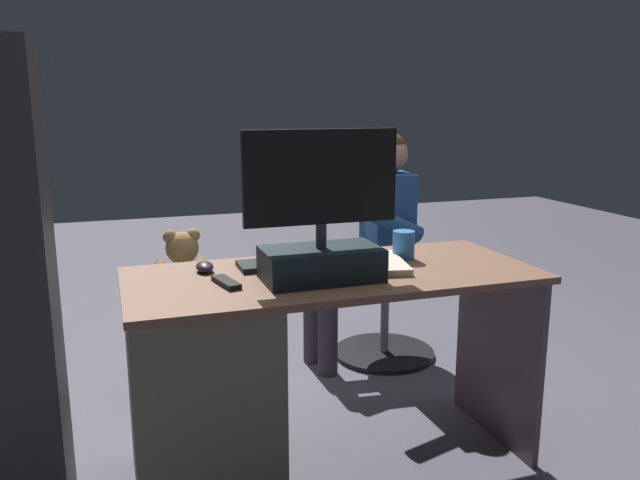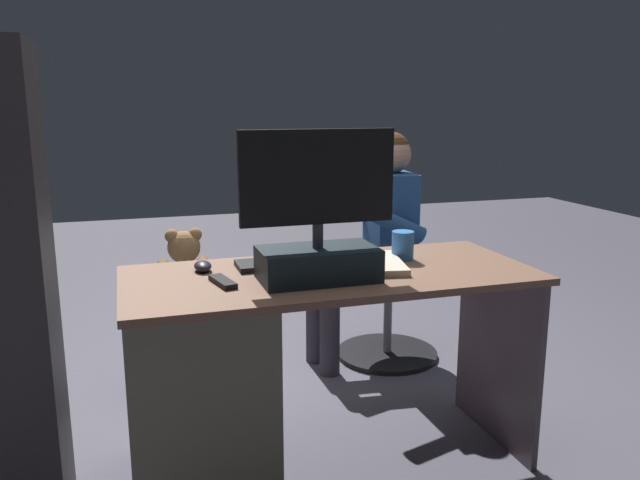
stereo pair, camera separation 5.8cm
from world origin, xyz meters
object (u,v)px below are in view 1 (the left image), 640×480
desk (230,378)px  person (373,230)px  office_chair_teddy (187,341)px  computer_mouse (205,267)px  teddy_bear (183,269)px  visitor_chair (385,309)px  cup (404,245)px  monitor (321,237)px  tv_remote (226,282)px  keyboard (296,263)px

desk → person: person is taller
office_chair_teddy → computer_mouse: bearing=90.7°
teddy_bear → visitor_chair: bearing=-174.4°
desk → person: size_ratio=1.22×
cup → monitor: bearing=23.9°
computer_mouse → teddy_bear: bearing=-89.3°
monitor → cup: bearing=-156.1°
monitor → desk: bearing=-14.7°
computer_mouse → office_chair_teddy: 0.80m
person → teddy_bear: bearing=5.5°
visitor_chair → cup: bearing=69.6°
tv_remote → office_chair_teddy: size_ratio=0.29×
office_chair_teddy → visitor_chair: (-1.04, -0.11, 0.00)m
computer_mouse → cup: cup is taller
tv_remote → visitor_chair: size_ratio=0.28×
computer_mouse → office_chair_teddy: size_ratio=0.18×
teddy_bear → person: bearing=-174.5°
cup → visitor_chair: (-0.29, -0.79, -0.54)m
desk → teddy_bear: bearing=-85.8°
office_chair_teddy → keyboard: bearing=117.8°
computer_mouse → visitor_chair: size_ratio=0.18×
cup → person: bearing=-105.2°
cup → person: person is taller
teddy_bear → keyboard: bearing=117.3°
cup → person: 0.82m
keyboard → teddy_bear: 0.75m
cup → teddy_bear: 1.03m
computer_mouse → teddy_bear: 0.66m
computer_mouse → tv_remote: bearing=102.4°
computer_mouse → visitor_chair: (-1.03, -0.74, -0.50)m
office_chair_teddy → teddy_bear: (0.00, -0.01, 0.34)m
office_chair_teddy → teddy_bear: bearing=-90.0°
cup → person: size_ratio=0.09×
desk → visitor_chair: desk is taller
cup → office_chair_teddy: bearing=-42.2°
tv_remote → visitor_chair: bearing=-149.7°
keyboard → office_chair_teddy: bearing=-62.2°
desk → tv_remote: bearing=78.2°
keyboard → cup: size_ratio=3.91×
tv_remote → computer_mouse: bearing=-90.3°
keyboard → teddy_bear: size_ratio=1.26×
monitor → office_chair_teddy: (0.36, -0.85, -0.63)m
cup → office_chair_teddy: (0.75, -0.68, -0.54)m
cup → keyboard: bearing=-5.3°
office_chair_teddy → cup: bearing=137.8°
visitor_chair → computer_mouse: bearing=35.5°
keyboard → computer_mouse: computer_mouse is taller
cup → office_chair_teddy: cup is taller
monitor → visitor_chair: (-0.68, -0.96, -0.63)m
keyboard → teddy_bear: (0.34, -0.65, -0.16)m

